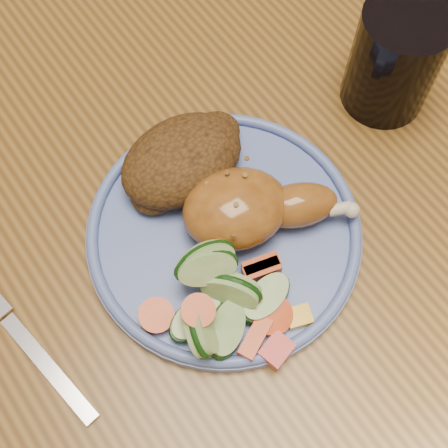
# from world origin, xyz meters

# --- Properties ---
(ground) EXTENTS (4.00, 4.00, 0.00)m
(ground) POSITION_xyz_m (0.00, 0.00, 0.00)
(ground) COLOR #53381C
(ground) RESTS_ON ground
(dining_table) EXTENTS (0.90, 1.40, 0.75)m
(dining_table) POSITION_xyz_m (0.00, 0.00, 0.67)
(dining_table) COLOR brown
(dining_table) RESTS_ON ground
(plate) EXTENTS (0.24, 0.24, 0.01)m
(plate) POSITION_xyz_m (-0.10, -0.05, 0.76)
(plate) COLOR #546BB5
(plate) RESTS_ON dining_table
(plate_rim) EXTENTS (0.24, 0.24, 0.01)m
(plate_rim) POSITION_xyz_m (-0.10, -0.05, 0.77)
(plate_rim) COLOR #546BB5
(plate_rim) RESTS_ON plate
(chicken_leg) EXTENTS (0.14, 0.11, 0.05)m
(chicken_leg) POSITION_xyz_m (-0.07, -0.06, 0.78)
(chicken_leg) COLOR #955A1F
(chicken_leg) RESTS_ON plate
(rice_pilaf) EXTENTS (0.12, 0.08, 0.05)m
(rice_pilaf) POSITION_xyz_m (-0.09, 0.02, 0.78)
(rice_pilaf) COLOR #4D3013
(rice_pilaf) RESTS_ON plate
(vegetable_pile) EXTENTS (0.13, 0.12, 0.06)m
(vegetable_pile) POSITION_xyz_m (-0.14, -0.11, 0.78)
(vegetable_pile) COLOR #A50A05
(vegetable_pile) RESTS_ON plate
(fork) EXTENTS (0.04, 0.16, 0.00)m
(fork) POSITION_xyz_m (-0.28, -0.04, 0.75)
(fork) COLOR silver
(fork) RESTS_ON dining_table
(drinking_glass) EXTENTS (0.08, 0.08, 0.11)m
(drinking_glass) POSITION_xyz_m (0.12, -0.02, 0.80)
(drinking_glass) COLOR black
(drinking_glass) RESTS_ON dining_table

